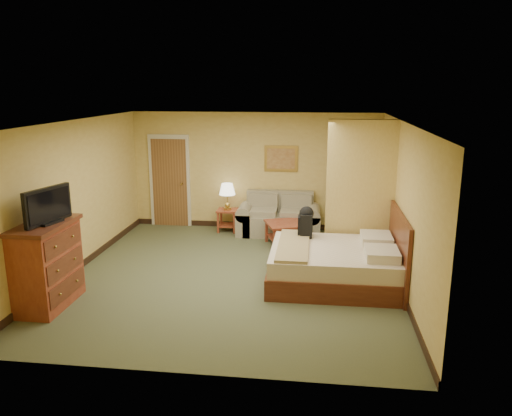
% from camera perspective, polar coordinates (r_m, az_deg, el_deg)
% --- Properties ---
extents(floor, '(6.00, 6.00, 0.00)m').
position_cam_1_polar(floor, '(8.62, -2.67, -7.74)').
color(floor, '#4C5235').
rests_on(floor, ground).
extents(ceiling, '(6.00, 6.00, 0.00)m').
position_cam_1_polar(ceiling, '(8.03, -2.88, 9.78)').
color(ceiling, white).
rests_on(ceiling, back_wall).
extents(back_wall, '(5.50, 0.02, 2.60)m').
position_cam_1_polar(back_wall, '(11.14, -0.14, 4.21)').
color(back_wall, '#D3B25A').
rests_on(back_wall, floor).
extents(left_wall, '(0.02, 6.00, 2.60)m').
position_cam_1_polar(left_wall, '(9.10, -20.09, 1.15)').
color(left_wall, '#D3B25A').
rests_on(left_wall, floor).
extents(right_wall, '(0.02, 6.00, 2.60)m').
position_cam_1_polar(right_wall, '(8.22, 16.47, 0.14)').
color(right_wall, '#D3B25A').
rests_on(right_wall, floor).
extents(partition, '(1.20, 0.15, 2.60)m').
position_cam_1_polar(partition, '(9.04, 11.81, 1.64)').
color(partition, '#D3B25A').
rests_on(partition, floor).
extents(door, '(0.94, 0.16, 2.10)m').
position_cam_1_polar(door, '(11.55, -9.81, 3.01)').
color(door, beige).
rests_on(door, floor).
extents(baseboard, '(5.50, 0.02, 0.12)m').
position_cam_1_polar(baseboard, '(11.40, -0.14, -1.95)').
color(baseboard, black).
rests_on(baseboard, floor).
extents(loveseat, '(1.80, 0.83, 0.91)m').
position_cam_1_polar(loveseat, '(10.88, 2.63, -1.46)').
color(loveseat, gray).
rests_on(loveseat, floor).
extents(side_table, '(0.45, 0.45, 0.49)m').
position_cam_1_polar(side_table, '(11.09, -3.27, -1.01)').
color(side_table, maroon).
rests_on(side_table, floor).
extents(table_lamp, '(0.35, 0.35, 0.58)m').
position_cam_1_polar(table_lamp, '(10.95, -3.31, 2.09)').
color(table_lamp, '#B39641').
rests_on(table_lamp, side_table).
extents(coffee_table, '(0.95, 0.95, 0.48)m').
position_cam_1_polar(coffee_table, '(10.10, 3.40, -2.42)').
color(coffee_table, maroon).
rests_on(coffee_table, floor).
extents(wall_picture, '(0.73, 0.04, 0.57)m').
position_cam_1_polar(wall_picture, '(11.01, 2.87, 5.66)').
color(wall_picture, '#B78E3F').
rests_on(wall_picture, back_wall).
extents(dresser, '(0.62, 1.18, 1.26)m').
position_cam_1_polar(dresser, '(7.90, -22.75, -5.98)').
color(dresser, maroon).
rests_on(dresser, floor).
extents(tv, '(0.30, 0.84, 0.52)m').
position_cam_1_polar(tv, '(7.61, -22.70, 0.14)').
color(tv, black).
rests_on(tv, dresser).
extents(bed, '(2.21, 1.88, 1.22)m').
position_cam_1_polar(bed, '(8.30, 9.69, -6.35)').
color(bed, '#502012').
rests_on(bed, floor).
extents(backpack, '(0.25, 0.32, 0.54)m').
position_cam_1_polar(backpack, '(8.70, 5.78, -1.46)').
color(backpack, black).
rests_on(backpack, bed).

